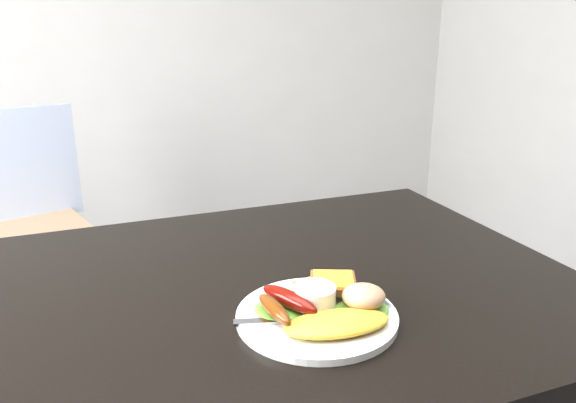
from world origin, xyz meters
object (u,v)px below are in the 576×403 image
dining_chair (33,234)px  person (60,165)px  dining_table (233,300)px  plate (317,316)px

dining_chair → person: (0.14, -0.67, 0.40)m
dining_table → person: person is taller
dining_chair → plate: 1.51m
dining_table → person: 0.65m
dining_chair → person: person is taller
plate → dining_chair: bearing=109.2°
dining_chair → plate: plate is taller
plate → person: bearing=115.7°
dining_chair → dining_table: bearing=-88.2°
person → plate: person is taller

